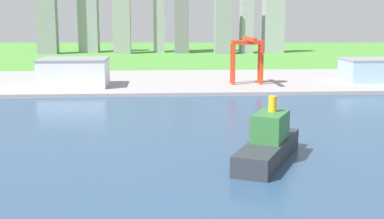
# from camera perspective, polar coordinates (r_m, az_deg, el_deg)

# --- Properties ---
(ground_plane) EXTENTS (2400.00, 2400.00, 0.00)m
(ground_plane) POSITION_cam_1_polar(r_m,az_deg,el_deg) (206.27, -4.58, -3.79)
(ground_plane) COLOR #4D9239
(water_bay) EXTENTS (840.00, 360.00, 0.15)m
(water_bay) POSITION_cam_1_polar(r_m,az_deg,el_deg) (148.77, -4.82, -9.40)
(water_bay) COLOR #2D4C70
(water_bay) RESTS_ON ground
(industrial_pier) EXTENTS (840.00, 140.00, 2.50)m
(industrial_pier) POSITION_cam_1_polar(r_m,az_deg,el_deg) (393.13, -4.31, 3.14)
(industrial_pier) COLOR #9B9898
(industrial_pier) RESTS_ON ground
(container_barge) EXTENTS (32.43, 48.96, 22.30)m
(container_barge) POSITION_cam_1_polar(r_m,az_deg,el_deg) (182.34, 8.52, -3.74)
(container_barge) COLOR #2D3338
(container_barge) RESTS_ON water_bay
(port_crane_red) EXTENTS (22.46, 40.81, 33.77)m
(port_crane_red) POSITION_cam_1_polar(r_m,az_deg,el_deg) (366.09, 6.18, 6.60)
(port_crane_red) COLOR red
(port_crane_red) RESTS_ON industrial_pier
(warehouse_main) EXTENTS (46.10, 36.85, 19.34)m
(warehouse_main) POSITION_cam_1_polar(r_m,az_deg,el_deg) (364.09, -12.96, 4.07)
(warehouse_main) COLOR white
(warehouse_main) RESTS_ON industrial_pier
(warehouse_annex) EXTENTS (44.31, 32.42, 17.00)m
(warehouse_annex) POSITION_cam_1_polar(r_m,az_deg,el_deg) (404.67, 19.55, 4.17)
(warehouse_annex) COLOR #99BCD1
(warehouse_annex) RESTS_ON industrial_pier
(distant_skyline) EXTENTS (337.62, 67.57, 153.25)m
(distant_skyline) POSITION_cam_1_polar(r_m,az_deg,el_deg) (719.34, -4.75, 10.91)
(distant_skyline) COLOR gray
(distant_skyline) RESTS_ON ground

